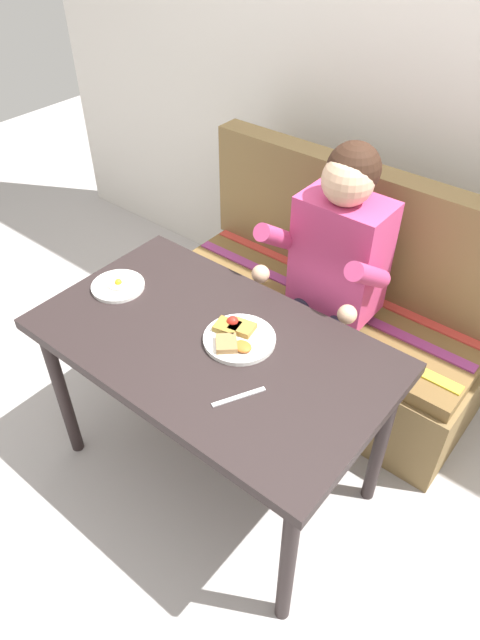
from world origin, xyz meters
The scene contains 8 objects.
ground_plane centered at (0.00, 0.00, 0.00)m, with size 8.00×8.00×0.00m, color #ACA7A5.
back_wall centered at (0.00, 1.27, 1.30)m, with size 4.40×0.10×2.60m, color silver.
table centered at (0.00, 0.00, 0.65)m, with size 1.20×0.70×0.73m.
couch centered at (0.00, 0.76, 0.33)m, with size 1.44×0.56×1.00m.
person centered at (0.09, 0.59, 0.74)m, with size 0.45×0.61×1.21m.
plate_breakfast centered at (0.07, 0.06, 0.74)m, with size 0.24×0.24×0.05m.
plate_eggs centered at (-0.46, 0.00, 0.74)m, with size 0.20×0.20×0.04m.
fork centered at (0.23, -0.14, 0.73)m, with size 0.01×0.17×0.01m, color silver.
Camera 1 is at (0.93, -1.00, 1.99)m, focal length 31.55 mm.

